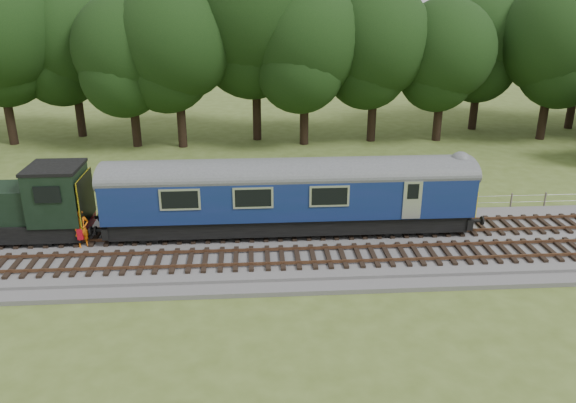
{
  "coord_description": "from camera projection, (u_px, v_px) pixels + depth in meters",
  "views": [
    {
      "loc": [
        -4.76,
        -24.64,
        11.95
      ],
      "look_at": [
        -3.04,
        1.4,
        2.0
      ],
      "focal_mm": 35.0,
      "sensor_mm": 36.0,
      "label": 1
    }
  ],
  "objects": [
    {
      "name": "track_north",
      "position": [
        347.0,
        229.0,
        28.68
      ],
      "size": [
        67.2,
        2.4,
        0.21
      ],
      "color": "black",
      "rests_on": "ballast"
    },
    {
      "name": "ground",
      "position": [
        352.0,
        248.0,
        27.52
      ],
      "size": [
        120.0,
        120.0,
        0.0
      ],
      "primitive_type": "plane",
      "color": "#4A5D22",
      "rests_on": "ground"
    },
    {
      "name": "ballast",
      "position": [
        352.0,
        245.0,
        27.46
      ],
      "size": [
        70.0,
        7.0,
        0.35
      ],
      "primitive_type": "cube",
      "color": "#4C4C4F",
      "rests_on": "ground"
    },
    {
      "name": "shunter_loco",
      "position": [
        2.0,
        209.0,
        27.09
      ],
      "size": [
        8.91,
        2.6,
        3.38
      ],
      "color": "black",
      "rests_on": "ground"
    },
    {
      "name": "track_south",
      "position": [
        358.0,
        255.0,
        25.88
      ],
      "size": [
        67.2,
        2.4,
        0.21
      ],
      "color": "black",
      "rests_on": "ballast"
    },
    {
      "name": "worker",
      "position": [
        82.0,
        228.0,
        26.58
      ],
      "size": [
        0.81,
        0.73,
        1.87
      ],
      "primitive_type": "imported",
      "rotation": [
        0.0,
        0.0,
        0.53
      ],
      "color": "orange",
      "rests_on": "ballast"
    },
    {
      "name": "dmu_railcar",
      "position": [
        290.0,
        190.0,
        27.72
      ],
      "size": [
        18.05,
        2.86,
        3.88
      ],
      "color": "black",
      "rests_on": "ground"
    },
    {
      "name": "fence",
      "position": [
        338.0,
        214.0,
        31.72
      ],
      "size": [
        64.0,
        0.12,
        1.0
      ],
      "primitive_type": null,
      "color": "#6B6054",
      "rests_on": "ground"
    },
    {
      "name": "tree_line",
      "position": [
        308.0,
        137.0,
        48.04
      ],
      "size": [
        70.0,
        8.0,
        18.0
      ],
      "primitive_type": null,
      "color": "black",
      "rests_on": "ground"
    }
  ]
}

